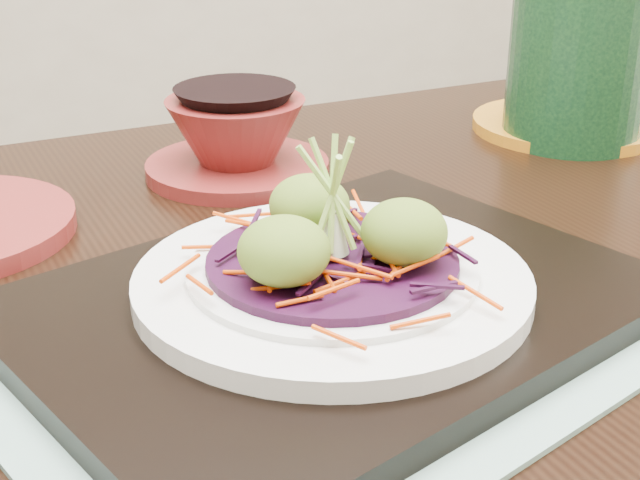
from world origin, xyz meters
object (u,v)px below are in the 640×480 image
object	(u,v)px
terracotta_bowl_set	(237,141)
green_jar	(578,62)
yellow_plate	(566,125)
serving_tray	(332,304)
dining_table	(283,410)
white_plate	(332,280)

from	to	relation	value
terracotta_bowl_set	green_jar	bearing A→B (deg)	-3.39
terracotta_bowl_set	yellow_plate	xyz separation A→B (m)	(0.34, 0.01, -0.02)
serving_tray	dining_table	bearing A→B (deg)	84.43
dining_table	terracotta_bowl_set	world-z (taller)	terracotta_bowl_set
white_plate	yellow_plate	distance (m)	0.46
dining_table	yellow_plate	distance (m)	0.45
yellow_plate	green_jar	xyz separation A→B (m)	(-0.02, -0.03, 0.07)
terracotta_bowl_set	yellow_plate	bearing A→B (deg)	1.51
white_plate	green_jar	world-z (taller)	green_jar
yellow_plate	terracotta_bowl_set	bearing A→B (deg)	-178.49
serving_tray	terracotta_bowl_set	bearing A→B (deg)	66.43
terracotta_bowl_set	dining_table	bearing A→B (deg)	-98.88
white_plate	terracotta_bowl_set	bearing A→B (deg)	85.77
terracotta_bowl_set	serving_tray	bearing A→B (deg)	-94.23
terracotta_bowl_set	yellow_plate	world-z (taller)	terracotta_bowl_set
serving_tray	green_jar	world-z (taller)	green_jar
white_plate	terracotta_bowl_set	world-z (taller)	terracotta_bowl_set
serving_tray	green_jar	bearing A→B (deg)	16.76
dining_table	white_plate	world-z (taller)	white_plate
terracotta_bowl_set	green_jar	size ratio (longest dim) A/B	1.24
green_jar	dining_table	bearing A→B (deg)	-151.33
serving_tray	white_plate	xyz separation A→B (m)	(0.00, 0.00, 0.02)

